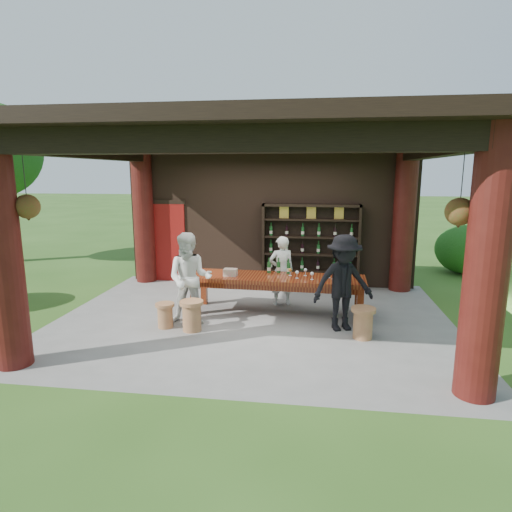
# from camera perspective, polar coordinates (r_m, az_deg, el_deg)

# --- Properties ---
(ground) EXTENTS (90.00, 90.00, 0.00)m
(ground) POSITION_cam_1_polar(r_m,az_deg,el_deg) (8.22, -0.39, -8.43)
(ground) COLOR #2D5119
(ground) RESTS_ON ground
(pavilion) EXTENTS (7.50, 6.00, 3.60)m
(pavilion) POSITION_cam_1_polar(r_m,az_deg,el_deg) (8.19, -0.06, 6.78)
(pavilion) COLOR slate
(pavilion) RESTS_ON ground
(wine_shelf) EXTENTS (2.30, 0.35, 2.02)m
(wine_shelf) POSITION_cam_1_polar(r_m,az_deg,el_deg) (10.26, 7.27, 1.30)
(wine_shelf) COLOR black
(wine_shelf) RESTS_ON ground
(tasting_table) EXTENTS (3.44, 1.00, 0.75)m
(tasting_table) POSITION_cam_1_polar(r_m,az_deg,el_deg) (8.40, 2.77, -3.49)
(tasting_table) COLOR #55180C
(tasting_table) RESTS_ON ground
(stool_near_left) EXTENTS (0.41, 0.41, 0.54)m
(stool_near_left) POSITION_cam_1_polar(r_m,az_deg,el_deg) (7.66, -8.56, -7.77)
(stool_near_left) COLOR #975E3C
(stool_near_left) RESTS_ON ground
(stool_near_right) EXTENTS (0.41, 0.41, 0.53)m
(stool_near_right) POSITION_cam_1_polar(r_m,az_deg,el_deg) (7.46, 14.08, -8.55)
(stool_near_right) COLOR #975E3C
(stool_near_right) RESTS_ON ground
(stool_far_left) EXTENTS (0.34, 0.34, 0.45)m
(stool_far_left) POSITION_cam_1_polar(r_m,az_deg,el_deg) (7.91, -12.02, -7.65)
(stool_far_left) COLOR #975E3C
(stool_far_left) RESTS_ON ground
(host) EXTENTS (0.62, 0.51, 1.46)m
(host) POSITION_cam_1_polar(r_m,az_deg,el_deg) (8.93, 3.40, -1.97)
(host) COLOR silver
(host) RESTS_ON ground
(guest_woman) EXTENTS (0.90, 0.74, 1.69)m
(guest_woman) POSITION_cam_1_polar(r_m,az_deg,el_deg) (7.87, -8.81, -3.03)
(guest_woman) COLOR silver
(guest_woman) RESTS_ON ground
(guest_man) EXTENTS (1.25, 0.98, 1.70)m
(guest_man) POSITION_cam_1_polar(r_m,az_deg,el_deg) (7.61, 11.55, -3.55)
(guest_man) COLOR black
(guest_man) RESTS_ON ground
(table_bottles) EXTENTS (0.47, 0.13, 0.31)m
(table_bottles) POSITION_cam_1_polar(r_m,az_deg,el_deg) (8.61, 3.04, -1.27)
(table_bottles) COLOR #194C1E
(table_bottles) RESTS_ON tasting_table
(table_glasses) EXTENTS (0.90, 0.37, 0.15)m
(table_glasses) POSITION_cam_1_polar(r_m,az_deg,el_deg) (8.31, 7.35, -2.37)
(table_glasses) COLOR silver
(table_glasses) RESTS_ON tasting_table
(napkin_basket) EXTENTS (0.27, 0.19, 0.14)m
(napkin_basket) POSITION_cam_1_polar(r_m,az_deg,el_deg) (8.41, -3.43, -2.17)
(napkin_basket) COLOR #BF6672
(napkin_basket) RESTS_ON tasting_table
(shrubs) EXTENTS (14.26, 8.98, 1.36)m
(shrubs) POSITION_cam_1_polar(r_m,az_deg,el_deg) (8.40, 7.30, -4.10)
(shrubs) COLOR #194C14
(shrubs) RESTS_ON ground
(trees) EXTENTS (21.26, 10.32, 4.80)m
(trees) POSITION_cam_1_polar(r_m,az_deg,el_deg) (9.49, 23.29, 13.97)
(trees) COLOR #3F2819
(trees) RESTS_ON ground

